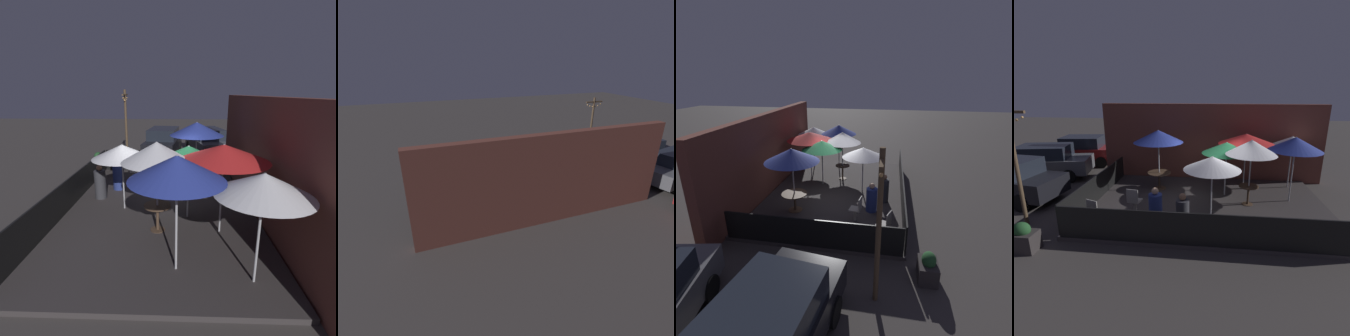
{
  "view_description": "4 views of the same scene",
  "coord_description": "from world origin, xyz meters",
  "views": [
    {
      "loc": [
        7.67,
        0.53,
        3.65
      ],
      "look_at": [
        -0.99,
        0.23,
        1.14
      ],
      "focal_mm": 28.0,
      "sensor_mm": 36.0,
      "label": 1
    },
    {
      "loc": [
        4.63,
        10.74,
        5.94
      ],
      "look_at": [
        0.71,
        0.3,
        1.22
      ],
      "focal_mm": 28.0,
      "sensor_mm": 36.0,
      "label": 2
    },
    {
      "loc": [
        -10.65,
        -2.2,
        5.12
      ],
      "look_at": [
        0.38,
        -0.22,
        1.08
      ],
      "focal_mm": 28.0,
      "sensor_mm": 36.0,
      "label": 3
    },
    {
      "loc": [
        0.06,
        -8.97,
        4.13
      ],
      "look_at": [
        -1.0,
        0.24,
        1.36
      ],
      "focal_mm": 28.0,
      "sensor_mm": 36.0,
      "label": 4
    }
  ],
  "objects": [
    {
      "name": "patio_umbrella_3",
      "position": [
        1.44,
        1.67,
        2.24
      ],
      "size": [
        2.25,
        2.25,
        2.33
      ],
      "color": "#B2B2B7",
      "rests_on": "patio_deck"
    },
    {
      "name": "patio_umbrella_2",
      "position": [
        0.1,
        -1.1,
        1.95
      ],
      "size": [
        1.81,
        1.81,
        2.05
      ],
      "color": "#B2B2B7",
      "rests_on": "patio_deck"
    },
    {
      "name": "patio_umbrella_4",
      "position": [
        3.35,
        2.05,
        2.11
      ],
      "size": [
        1.75,
        1.75,
        2.2
      ],
      "color": "#B2B2B7",
      "rests_on": "patio_deck"
    },
    {
      "name": "dining_table_1",
      "position": [
        1.43,
        0.04,
        0.68
      ],
      "size": [
        0.7,
        0.7,
        0.72
      ],
      "color": "#4C3828",
      "rests_on": "patio_deck"
    },
    {
      "name": "patio_umbrella_6",
      "position": [
        3.01,
        0.54,
        2.3
      ],
      "size": [
        1.89,
        1.89,
        2.43
      ],
      "color": "#B2B2B7",
      "rests_on": "patio_deck"
    },
    {
      "name": "patio_deck",
      "position": [
        0.0,
        0.0,
        0.06
      ],
      "size": [
        8.44,
        5.75,
        0.12
      ],
      "color": "#383333",
      "rests_on": "ground_plane"
    },
    {
      "name": "building_wall",
      "position": [
        0.0,
        3.11,
        1.77
      ],
      "size": [
        10.04,
        0.36,
        3.54
      ],
      "color": "brown",
      "rests_on": "ground_plane"
    },
    {
      "name": "patio_umbrella_5",
      "position": [
        0.63,
        0.86,
        2.03
      ],
      "size": [
        1.88,
        1.88,
        2.13
      ],
      "color": "#B2B2B7",
      "rests_on": "patio_deck"
    },
    {
      "name": "patio_umbrella_1",
      "position": [
        1.43,
        0.04,
        2.24
      ],
      "size": [
        1.78,
        1.78,
        2.38
      ],
      "color": "#B2B2B7",
      "rests_on": "patio_deck"
    },
    {
      "name": "patron_1",
      "position": [
        -0.72,
        -2.08,
        0.64
      ],
      "size": [
        0.4,
        0.4,
        1.18
      ],
      "rotation": [
        0.0,
        0.0,
        4.69
      ],
      "color": "#333338",
      "rests_on": "patio_deck"
    },
    {
      "name": "dining_table_0",
      "position": [
        -2.08,
        1.26,
        0.69
      ],
      "size": [
        0.97,
        0.97,
        0.71
      ],
      "color": "#4C3828",
      "rests_on": "patio_deck"
    },
    {
      "name": "light_post",
      "position": [
        -5.72,
        -2.08,
        2.12
      ],
      "size": [
        1.1,
        0.12,
        3.79
      ],
      "color": "brown",
      "rests_on": "ground_plane"
    },
    {
      "name": "patio_chair_1",
      "position": [
        -2.44,
        -1.19,
        0.62
      ],
      "size": [
        0.45,
        0.45,
        0.92
      ],
      "rotation": [
        0.0,
        0.0,
        1.42
      ],
      "color": "gray",
      "rests_on": "patio_deck"
    },
    {
      "name": "ground_plane",
      "position": [
        0.0,
        0.0,
        0.0
      ],
      "size": [
        60.0,
        60.0,
        0.0
      ],
      "primitive_type": "plane",
      "color": "#423D3A"
    },
    {
      "name": "patio_umbrella_0",
      "position": [
        -2.08,
        1.26,
        2.35
      ],
      "size": [
        2.01,
        2.01,
        2.48
      ],
      "color": "#B2B2B7",
      "rests_on": "patio_deck"
    },
    {
      "name": "planter_box",
      "position": [
        -4.82,
        -3.38,
        0.36
      ],
      "size": [
        0.71,
        0.49,
        0.82
      ],
      "color": "#332D2D",
      "rests_on": "ground_plane"
    },
    {
      "name": "fence_side_left",
      "position": [
        -4.18,
        0.0,
        0.59
      ],
      "size": [
        0.05,
        5.55,
        0.95
      ],
      "color": "black",
      "rests_on": "patio_deck"
    },
    {
      "name": "patron_0",
      "position": [
        -1.61,
        -1.65,
        0.62
      ],
      "size": [
        0.57,
        0.57,
        1.16
      ],
      "rotation": [
        0.0,
        0.0,
        5.21
      ],
      "color": "navy",
      "rests_on": "patio_deck"
    },
    {
      "name": "parked_car_1",
      "position": [
        -7.85,
        2.34,
        0.84
      ],
      "size": [
        4.43,
        2.48,
        1.62
      ],
      "rotation": [
        0.0,
        0.0,
        0.2
      ],
      "color": "#5B5B60",
      "rests_on": "ground_plane"
    },
    {
      "name": "parked_car_2",
      "position": [
        -7.22,
        4.94,
        0.84
      ],
      "size": [
        4.05,
        2.14,
        1.62
      ],
      "rotation": [
        0.0,
        0.0,
        0.12
      ],
      "color": "maroon",
      "rests_on": "ground_plane"
    },
    {
      "name": "fence_front",
      "position": [
        0.0,
        -2.83,
        0.59
      ],
      "size": [
        8.24,
        0.05,
        0.95
      ],
      "color": "black",
      "rests_on": "patio_deck"
    },
    {
      "name": "patio_chair_0",
      "position": [
        -3.32,
        -2.21,
        0.64
      ],
      "size": [
        0.51,
        0.51,
        0.94
      ],
      "rotation": [
        0.0,
        0.0,
        1.23
      ],
      "color": "gray",
      "rests_on": "patio_deck"
    }
  ]
}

